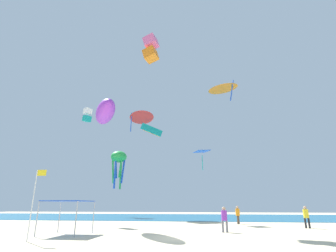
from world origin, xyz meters
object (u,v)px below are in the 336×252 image
banner_flag (34,197)px  canopy_tent (69,202)px  person_central (238,213)px  kite_box_white (87,115)px  kite_delta_orange (222,86)px  person_leftmost (306,215)px  person_near_tent (224,217)px  kite_delta_red (142,116)px  kite_box_pink (151,49)px  kite_octopus_green (119,159)px  kite_diamond_blue (202,152)px  kite_parafoil_teal (152,130)px  kite_inflatable_purple (105,112)px

banner_flag → canopy_tent: bearing=85.0°
person_central → kite_box_white: bearing=115.3°
banner_flag → kite_delta_orange: size_ratio=0.63×
person_leftmost → person_near_tent: bearing=-161.6°
person_near_tent → kite_box_white: (-15.80, 8.65, 11.91)m
person_central → kite_delta_red: (-13.39, 10.81, 15.41)m
kite_box_pink → kite_octopus_green: bearing=41.4°
kite_box_white → kite_diamond_blue: 15.32m
kite_parafoil_teal → banner_flag: bearing=-115.8°
person_near_tent → person_central: size_ratio=0.99×
kite_delta_red → kite_box_pink: 15.33m
banner_flag → kite_inflatable_purple: size_ratio=0.65×
person_near_tent → kite_diamond_blue: (-1.37, 9.50, 6.84)m
person_leftmost → kite_octopus_green: (-23.21, 18.03, 8.60)m
kite_octopus_green → kite_diamond_blue: kite_octopus_green is taller
banner_flag → kite_diamond_blue: (9.79, 15.88, 5.55)m
kite_delta_orange → kite_delta_red: bearing=35.9°
person_leftmost → person_central: 6.81m
kite_inflatable_purple → kite_parafoil_teal: 14.18m
person_leftmost → banner_flag: bearing=-162.0°
canopy_tent → person_central: 17.44m
person_leftmost → kite_diamond_blue: bearing=137.4°
kite_box_pink → kite_diamond_blue: bearing=-37.7°
canopy_tent → person_leftmost: (18.24, 7.27, -1.02)m
kite_delta_orange → person_leftmost: bearing=168.8°
kite_diamond_blue → banner_flag: bearing=-58.0°
kite_parafoil_teal → kite_box_pink: size_ratio=0.98×
kite_octopus_green → kite_delta_orange: bearing=25.2°
kite_delta_orange → kite_box_pink: kite_box_pink is taller
canopy_tent → kite_delta_orange: size_ratio=0.45×
kite_box_white → kite_octopus_green: 14.10m
banner_flag → kite_inflatable_purple: (0.54, 8.11, 8.21)m
kite_delta_orange → person_near_tent: bearing=135.2°
canopy_tent → kite_parafoil_teal: size_ratio=0.86×
kite_box_white → kite_parafoil_teal: (7.07, 6.97, -0.24)m
person_leftmost → kite_parafoil_teal: 22.86m
person_near_tent → banner_flag: (-11.16, -6.38, 1.29)m
kite_inflatable_purple → kite_delta_red: bearing=153.8°
person_central → kite_delta_red: size_ratio=0.34×
kite_delta_orange → kite_inflatable_purple: size_ratio=1.04×
kite_parafoil_teal → kite_diamond_blue: bearing=-59.2°
banner_flag → kite_octopus_green: size_ratio=0.60×
banner_flag → person_leftmost: bearing=30.0°
banner_flag → person_near_tent: bearing=29.7°
person_central → banner_flag: (-13.28, -15.04, 1.27)m
canopy_tent → kite_inflatable_purple: kite_inflatable_purple is taller
kite_delta_orange → kite_delta_red: 14.33m
canopy_tent → kite_box_pink: 19.75m
banner_flag → kite_octopus_green: bearing=99.2°
kite_parafoil_teal → kite_diamond_blue: (7.36, -6.11, -4.83)m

